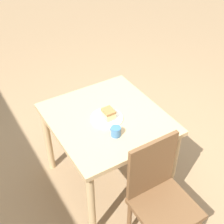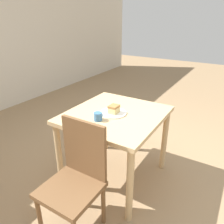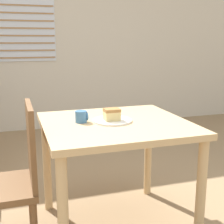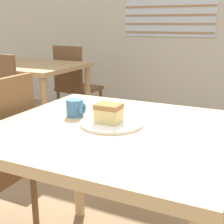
# 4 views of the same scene
# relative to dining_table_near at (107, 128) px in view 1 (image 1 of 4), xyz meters

# --- Properties ---
(ground_plane) EXTENTS (14.00, 14.00, 0.00)m
(ground_plane) POSITION_rel_dining_table_near_xyz_m (0.02, -0.27, -0.65)
(ground_plane) COLOR #997A56
(dining_table_near) EXTENTS (0.94, 0.87, 0.76)m
(dining_table_near) POSITION_rel_dining_table_near_xyz_m (0.00, 0.00, 0.00)
(dining_table_near) COLOR tan
(dining_table_near) RESTS_ON ground_plane
(chair_near_window) EXTENTS (0.42, 0.42, 0.92)m
(chair_near_window) POSITION_rel_dining_table_near_xyz_m (-0.66, -0.04, -0.16)
(chair_near_window) COLOR brown
(chair_near_window) RESTS_ON ground_plane
(plate) EXTENTS (0.26, 0.26, 0.01)m
(plate) POSITION_rel_dining_table_near_xyz_m (-0.02, 0.01, 0.12)
(plate) COLOR white
(plate) RESTS_ON dining_table_near
(cake_slice) EXTENTS (0.10, 0.08, 0.08)m
(cake_slice) POSITION_rel_dining_table_near_xyz_m (-0.02, 0.00, 0.16)
(cake_slice) COLOR #E0C67F
(cake_slice) RESTS_ON plate
(coffee_mug) EXTENTS (0.08, 0.08, 0.08)m
(coffee_mug) POSITION_rel_dining_table_near_xyz_m (-0.21, 0.05, 0.15)
(coffee_mug) COLOR teal
(coffee_mug) RESTS_ON dining_table_near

